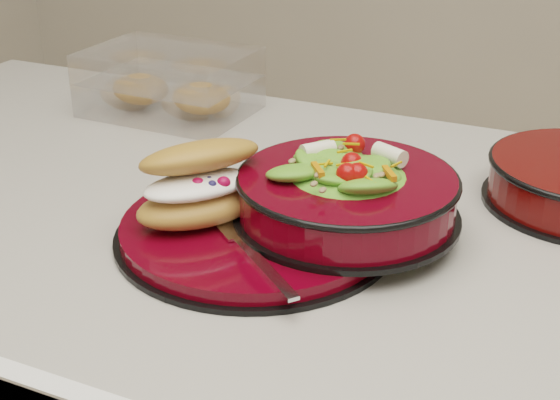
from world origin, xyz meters
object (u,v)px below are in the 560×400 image
at_px(dinner_plate, 255,230).
at_px(croissant, 202,185).
at_px(salad_bowl, 347,187).
at_px(pastry_box, 170,83).
at_px(fork, 253,255).

height_order(dinner_plate, croissant, croissant).
height_order(salad_bowl, pastry_box, salad_bowl).
bearing_deg(fork, dinner_plate, 63.98).
xyz_separation_m(salad_bowl, fork, (-0.05, -0.12, -0.03)).
xyz_separation_m(croissant, pastry_box, (-0.25, 0.33, -0.01)).
bearing_deg(fork, salad_bowl, 14.92).
height_order(dinner_plate, salad_bowl, salad_bowl).
height_order(salad_bowl, croissant, salad_bowl).
xyz_separation_m(croissant, fork, (0.08, -0.05, -0.04)).
height_order(dinner_plate, pastry_box, pastry_box).
bearing_deg(pastry_box, dinner_plate, -45.14).
distance_m(croissant, fork, 0.11).
distance_m(salad_bowl, pastry_box, 0.47).
bearing_deg(croissant, pastry_box, 75.02).
height_order(croissant, pastry_box, croissant).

